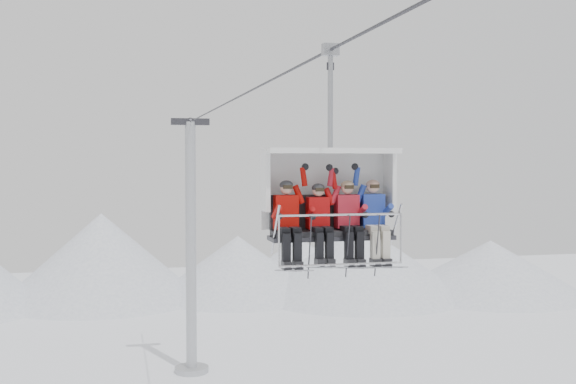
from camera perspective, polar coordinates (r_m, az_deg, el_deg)
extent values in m
cone|color=white|center=(60.57, -14.52, -4.94)|extent=(16.00, 16.00, 7.00)
cone|color=white|center=(60.51, -4.00, -5.83)|extent=(14.00, 14.00, 5.00)
cone|color=white|center=(60.97, 5.67, -5.29)|extent=(18.00, 18.00, 6.00)
cone|color=white|center=(63.75, 15.69, -5.71)|extent=(16.00, 16.00, 4.50)
cone|color=white|center=(64.68, 0.84, -5.50)|extent=(12.00, 12.00, 4.50)
cylinder|color=#A5A7AC|center=(38.53, -7.68, -4.40)|extent=(0.56, 0.56, 13.30)
cylinder|color=#A5A7AC|center=(39.83, -7.62, -13.72)|extent=(1.80, 1.80, 0.30)
cube|color=#313136|center=(38.30, -7.74, 5.52)|extent=(2.00, 0.35, 0.35)
cylinder|color=#313136|center=(16.63, 0.00, 9.50)|extent=(0.06, 50.00, 0.06)
cube|color=black|center=(13.27, 3.46, -3.23)|extent=(2.20, 0.55, 0.10)
cube|color=black|center=(13.48, 3.14, -1.56)|extent=(2.20, 0.10, 0.64)
cube|color=#313136|center=(13.28, 3.46, -3.62)|extent=(2.30, 0.60, 0.08)
cube|color=silver|center=(13.67, 2.88, 0.18)|extent=(2.45, 0.10, 1.46)
cube|color=silver|center=(13.28, 3.38, 3.26)|extent=(2.45, 0.90, 0.10)
cylinder|color=silver|center=(12.71, 4.19, -1.81)|extent=(2.24, 0.04, 0.04)
cylinder|color=silver|center=(12.74, 4.27, -5.74)|extent=(2.24, 0.04, 0.04)
cylinder|color=#909398|center=(13.34, 3.36, 7.23)|extent=(0.10, 0.10, 1.85)
cube|color=#909398|center=(13.45, 3.37, 11.16)|extent=(0.30, 0.18, 0.22)
cube|color=#A50A05|center=(13.05, -0.17, -1.60)|extent=(0.42, 0.28, 0.62)
sphere|color=tan|center=(12.99, -0.13, 0.32)|extent=(0.23, 0.23, 0.23)
cube|color=black|center=(12.66, -0.15, -4.42)|extent=(0.14, 0.15, 0.50)
cube|color=black|center=(12.70, 0.73, -4.39)|extent=(0.14, 0.15, 0.50)
cube|color=#AAACB4|center=(12.61, -0.04, -6.23)|extent=(0.10, 1.69, 0.26)
cube|color=#AAACB4|center=(12.66, 0.84, -6.20)|extent=(0.10, 1.69, 0.26)
cube|color=#A70A0A|center=(13.20, 2.35, -1.66)|extent=(0.39, 0.26, 0.58)
sphere|color=tan|center=(13.14, 2.40, 0.12)|extent=(0.21, 0.21, 0.21)
cube|color=black|center=(12.81, 2.49, -4.26)|extent=(0.13, 0.15, 0.47)
cube|color=black|center=(12.86, 3.29, -4.24)|extent=(0.13, 0.15, 0.47)
cube|color=#AAACB4|center=(12.76, 2.61, -5.98)|extent=(0.09, 1.69, 0.26)
cube|color=#AAACB4|center=(12.81, 3.41, -5.95)|extent=(0.09, 1.69, 0.26)
cube|color=#A91A28|center=(13.36, 4.65, -1.53)|extent=(0.42, 0.28, 0.61)
sphere|color=tan|center=(13.30, 4.71, 0.33)|extent=(0.23, 0.23, 0.23)
cube|color=black|center=(12.97, 4.84, -4.24)|extent=(0.14, 0.15, 0.49)
cube|color=black|center=(13.03, 5.66, -4.21)|extent=(0.14, 0.15, 0.49)
cube|color=#AAACB4|center=(12.93, 4.97, -6.00)|extent=(0.09, 1.69, 0.26)
cube|color=#AAACB4|center=(12.99, 5.80, -5.96)|extent=(0.09, 1.69, 0.26)
cube|color=#213898|center=(13.52, 6.65, -1.47)|extent=(0.42, 0.28, 0.62)
sphere|color=tan|center=(13.46, 6.72, 0.38)|extent=(0.23, 0.23, 0.23)
cube|color=beige|center=(13.13, 6.89, -4.18)|extent=(0.14, 0.15, 0.50)
cube|color=beige|center=(13.20, 7.70, -4.15)|extent=(0.14, 0.15, 0.50)
cube|color=#AAACB4|center=(13.09, 7.03, -5.93)|extent=(0.10, 1.69, 0.26)
cube|color=#AAACB4|center=(13.16, 7.85, -5.89)|extent=(0.10, 1.69, 0.26)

